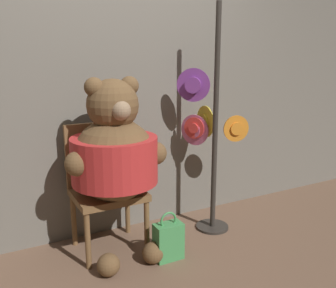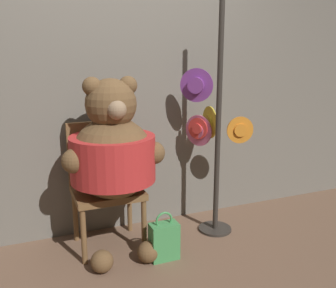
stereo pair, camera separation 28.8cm
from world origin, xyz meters
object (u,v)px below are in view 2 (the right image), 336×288
(chair, at_px, (105,179))
(handbag_on_ground, at_px, (164,240))
(teddy_bear, at_px, (113,153))
(hat_display_rack, at_px, (211,132))

(chair, bearing_deg, handbag_on_ground, -51.95)
(chair, height_order, teddy_bear, teddy_bear)
(chair, distance_m, hat_display_rack, 0.94)
(chair, height_order, hat_display_rack, hat_display_rack)
(teddy_bear, height_order, handbag_on_ground, teddy_bear)
(chair, relative_size, teddy_bear, 0.73)
(chair, xyz_separation_m, handbag_on_ground, (0.33, -0.42, -0.38))
(handbag_on_ground, bearing_deg, teddy_bear, 137.80)
(chair, bearing_deg, teddy_bear, -77.09)
(chair, relative_size, handbag_on_ground, 2.60)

